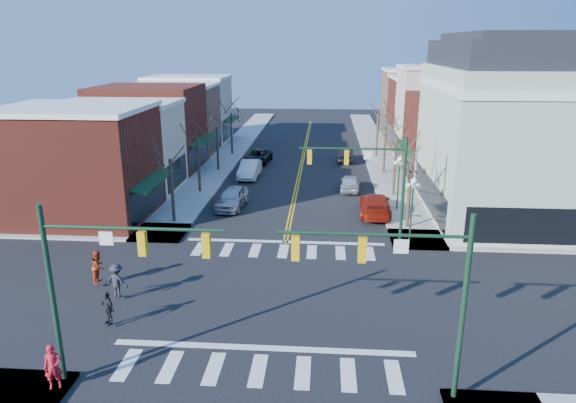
% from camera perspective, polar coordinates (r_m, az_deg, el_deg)
% --- Properties ---
extents(ground, '(160.00, 160.00, 0.00)m').
position_cam_1_polar(ground, '(26.94, -1.62, -10.62)').
color(ground, black).
rests_on(ground, ground).
extents(sidewalk_left, '(3.50, 70.00, 0.15)m').
position_cam_1_polar(sidewalk_left, '(46.82, -9.87, 1.44)').
color(sidewalk_left, '#9E9B93').
rests_on(sidewalk_left, ground).
extents(sidewalk_right, '(3.50, 70.00, 0.15)m').
position_cam_1_polar(sidewalk_right, '(45.88, 11.86, 1.00)').
color(sidewalk_right, '#9E9B93').
rests_on(sidewalk_right, ground).
extents(bldg_left_brick_a, '(10.00, 8.50, 8.00)m').
position_cam_1_polar(bldg_left_brick_a, '(40.67, -22.23, 3.73)').
color(bldg_left_brick_a, maroon).
rests_on(bldg_left_brick_a, ground).
extents(bldg_left_stucco_a, '(10.00, 7.00, 7.50)m').
position_cam_1_polar(bldg_left_stucco_a, '(47.62, -18.19, 5.65)').
color(bldg_left_stucco_a, beige).
rests_on(bldg_left_stucco_a, ground).
extents(bldg_left_brick_b, '(10.00, 9.00, 8.50)m').
position_cam_1_polar(bldg_left_brick_b, '(54.90, -15.14, 7.87)').
color(bldg_left_brick_b, maroon).
rests_on(bldg_left_brick_b, ground).
extents(bldg_left_tan, '(10.00, 7.50, 7.80)m').
position_cam_1_polar(bldg_left_tan, '(62.72, -12.68, 8.81)').
color(bldg_left_tan, '#936C51').
rests_on(bldg_left_tan, ground).
extents(bldg_left_stucco_b, '(10.00, 8.00, 8.20)m').
position_cam_1_polar(bldg_left_stucco_b, '(70.08, -10.89, 9.92)').
color(bldg_left_stucco_b, beige).
rests_on(bldg_left_stucco_b, ground).
extents(bldg_right_brick_a, '(10.00, 8.50, 8.00)m').
position_cam_1_polar(bldg_right_brick_a, '(51.85, 18.79, 6.75)').
color(bldg_right_brick_a, maroon).
rests_on(bldg_right_brick_a, ground).
extents(bldg_right_stucco, '(10.00, 7.00, 10.00)m').
position_cam_1_polar(bldg_right_stucco, '(59.16, 17.07, 9.08)').
color(bldg_right_stucco, beige).
rests_on(bldg_right_stucco, ground).
extents(bldg_right_brick_b, '(10.00, 8.00, 8.50)m').
position_cam_1_polar(bldg_right_brick_b, '(66.53, 15.64, 9.36)').
color(bldg_right_brick_b, maroon).
rests_on(bldg_right_brick_b, ground).
extents(bldg_right_tan, '(10.00, 8.00, 9.00)m').
position_cam_1_polar(bldg_right_tan, '(74.30, 14.48, 10.40)').
color(bldg_right_tan, '#936C51').
rests_on(bldg_right_tan, ground).
extents(victorian_corner, '(12.25, 14.25, 13.30)m').
position_cam_1_polar(victorian_corner, '(41.12, 24.27, 7.41)').
color(victorian_corner, '#AAB9A0').
rests_on(victorian_corner, ground).
extents(traffic_mast_near_left, '(6.60, 0.28, 7.20)m').
position_cam_1_polar(traffic_mast_near_left, '(19.80, -20.32, -7.32)').
color(traffic_mast_near_left, '#14331E').
rests_on(traffic_mast_near_left, ground).
extents(traffic_mast_near_right, '(6.60, 0.28, 7.20)m').
position_cam_1_polar(traffic_mast_near_right, '(18.35, 13.52, -8.65)').
color(traffic_mast_near_right, '#14331E').
rests_on(traffic_mast_near_right, ground).
extents(traffic_mast_far_right, '(6.60, 0.28, 7.20)m').
position_cam_1_polar(traffic_mast_far_right, '(32.23, 9.51, 2.83)').
color(traffic_mast_far_right, '#14331E').
rests_on(traffic_mast_far_right, ground).
extents(lamppost_corner, '(0.36, 0.36, 4.33)m').
position_cam_1_polar(lamppost_corner, '(34.09, 13.65, 0.32)').
color(lamppost_corner, '#14331E').
rests_on(lamppost_corner, ground).
extents(lamppost_midblock, '(0.36, 0.36, 4.33)m').
position_cam_1_polar(lamppost_midblock, '(40.29, 12.23, 2.99)').
color(lamppost_midblock, '#14331E').
rests_on(lamppost_midblock, ground).
extents(tree_left_a, '(0.24, 0.24, 4.76)m').
position_cam_1_polar(tree_left_a, '(37.77, -12.74, 1.10)').
color(tree_left_a, '#382B21').
rests_on(tree_left_a, ground).
extents(tree_left_b, '(0.24, 0.24, 5.04)m').
position_cam_1_polar(tree_left_b, '(45.20, -9.89, 4.07)').
color(tree_left_b, '#382B21').
rests_on(tree_left_b, ground).
extents(tree_left_c, '(0.24, 0.24, 4.55)m').
position_cam_1_polar(tree_left_c, '(52.87, -7.83, 5.78)').
color(tree_left_c, '#382B21').
rests_on(tree_left_c, ground).
extents(tree_left_d, '(0.24, 0.24, 4.90)m').
position_cam_1_polar(tree_left_d, '(60.56, -6.29, 7.45)').
color(tree_left_d, '#382B21').
rests_on(tree_left_d, ground).
extents(tree_right_a, '(0.24, 0.24, 4.62)m').
position_cam_1_polar(tree_right_a, '(36.67, 13.29, 0.46)').
color(tree_right_a, '#382B21').
rests_on(tree_right_a, ground).
extents(tree_right_b, '(0.24, 0.24, 5.18)m').
position_cam_1_polar(tree_right_b, '(44.25, 11.77, 3.78)').
color(tree_right_b, '#382B21').
rests_on(tree_right_b, ground).
extents(tree_right_c, '(0.24, 0.24, 4.83)m').
position_cam_1_polar(tree_right_c, '(52.05, 10.67, 5.63)').
color(tree_right_c, '#382B21').
rests_on(tree_right_c, ground).
extents(tree_right_d, '(0.24, 0.24, 4.97)m').
position_cam_1_polar(tree_right_d, '(59.86, 9.86, 7.22)').
color(tree_right_d, '#382B21').
rests_on(tree_right_d, ground).
extents(car_left_near, '(2.31, 4.95, 1.64)m').
position_cam_1_polar(car_left_near, '(40.98, -6.24, 0.42)').
color(car_left_near, '#B3B2B7').
rests_on(car_left_near, ground).
extents(car_left_mid, '(1.85, 4.99, 1.63)m').
position_cam_1_polar(car_left_mid, '(50.24, -4.29, 3.59)').
color(car_left_mid, silver).
rests_on(car_left_mid, ground).
extents(car_left_far, '(2.89, 5.41, 1.44)m').
position_cam_1_polar(car_left_far, '(56.32, -3.36, 5.00)').
color(car_left_far, black).
rests_on(car_left_far, ground).
extents(car_right_near, '(2.54, 5.71, 1.63)m').
position_cam_1_polar(car_right_near, '(39.65, 9.65, -0.32)').
color(car_right_near, '#9C1D0E').
rests_on(car_right_near, ground).
extents(car_right_mid, '(2.02, 4.31, 1.43)m').
position_cam_1_polar(car_right_mid, '(45.93, 6.93, 2.09)').
color(car_right_mid, silver).
rests_on(car_right_mid, ground).
extents(car_right_far, '(1.71, 4.48, 1.46)m').
position_cam_1_polar(car_right_far, '(57.45, 6.42, 5.17)').
color(car_right_far, black).
rests_on(car_right_far, ground).
extents(pedestrian_red_a, '(0.76, 0.64, 1.78)m').
position_cam_1_polar(pedestrian_red_a, '(21.87, -24.64, -16.36)').
color(pedestrian_red_a, red).
rests_on(pedestrian_red_a, sidewalk_left).
extents(pedestrian_red_b, '(0.74, 0.92, 1.83)m').
position_cam_1_polar(pedestrian_red_b, '(29.59, -20.32, -6.82)').
color(pedestrian_red_b, '#AD2D12').
rests_on(pedestrian_red_b, sidewalk_left).
extents(pedestrian_dark_a, '(1.00, 0.89, 1.62)m').
position_cam_1_polar(pedestrian_dark_a, '(25.38, -19.40, -11.08)').
color(pedestrian_dark_a, '#212129').
rests_on(pedestrian_dark_a, sidewalk_left).
extents(pedestrian_dark_b, '(1.29, 0.94, 1.79)m').
position_cam_1_polar(pedestrian_dark_b, '(27.69, -18.46, -8.34)').
color(pedestrian_dark_b, '#222129').
rests_on(pedestrian_dark_b, sidewalk_left).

